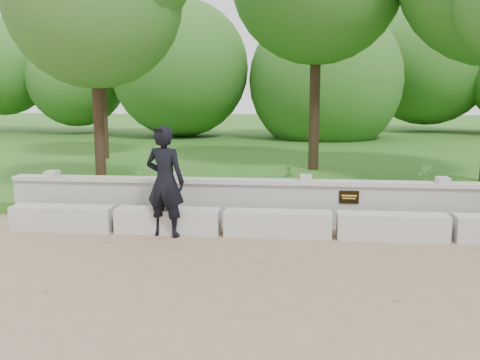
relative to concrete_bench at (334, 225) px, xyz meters
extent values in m
plane|color=#977A5C|center=(0.00, -1.90, -0.22)|extent=(80.00, 80.00, 0.00)
cube|color=#2B5918|center=(0.00, 12.10, -0.10)|extent=(40.00, 22.00, 0.25)
cube|color=#B6B3AC|center=(-5.00, 0.00, 0.00)|extent=(1.90, 0.45, 0.45)
cube|color=#B6B3AC|center=(-3.00, 0.00, 0.00)|extent=(1.90, 0.45, 0.45)
cube|color=#B6B3AC|center=(-1.00, 0.00, 0.00)|extent=(1.90, 0.45, 0.45)
cube|color=#B6B3AC|center=(1.00, 0.00, 0.00)|extent=(1.90, 0.45, 0.45)
cube|color=#ABA8A2|center=(0.00, 0.70, 0.18)|extent=(12.50, 0.25, 0.82)
cube|color=#B6B3AC|center=(0.00, 0.70, 0.64)|extent=(12.50, 0.35, 0.08)
cube|color=black|center=(0.30, 0.56, 0.40)|extent=(0.36, 0.02, 0.24)
imported|color=black|center=(-2.98, -0.21, 0.76)|extent=(0.81, 0.62, 1.98)
cube|color=black|center=(-2.98, -0.61, 1.69)|extent=(0.14, 0.05, 0.07)
cylinder|color=#382619|center=(-7.28, 8.54, 1.95)|extent=(0.26, 0.26, 3.84)
sphere|color=#295519|center=(-7.28, 8.54, 5.05)|extent=(4.28, 4.28, 4.28)
cylinder|color=#382619|center=(-5.06, 2.20, 1.77)|extent=(0.24, 0.24, 3.50)
cylinder|color=#382619|center=(-0.18, 6.62, 2.28)|extent=(0.31, 0.31, 4.52)
imported|color=#377026|center=(-4.29, 2.69, 0.29)|extent=(0.34, 0.31, 0.53)
imported|color=#377026|center=(2.16, 2.81, 0.36)|extent=(0.40, 0.44, 0.67)
imported|color=#377026|center=(2.16, 1.74, 0.34)|extent=(0.75, 0.73, 0.64)
imported|color=#377026|center=(-0.85, 3.94, 0.29)|extent=(0.30, 0.33, 0.52)
camera|label=1|loc=(-0.69, -9.30, 2.35)|focal=40.00mm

